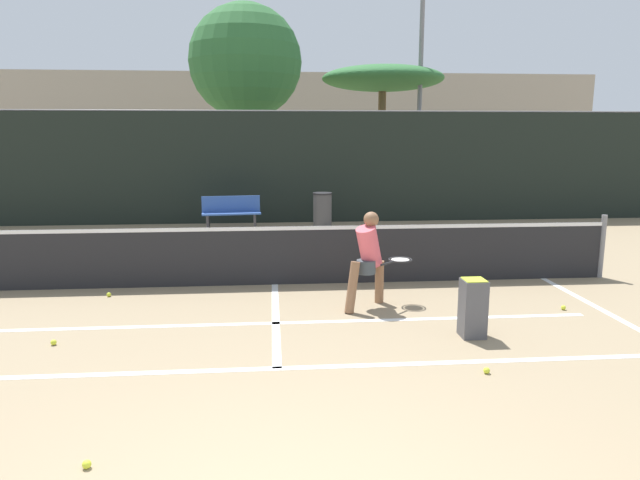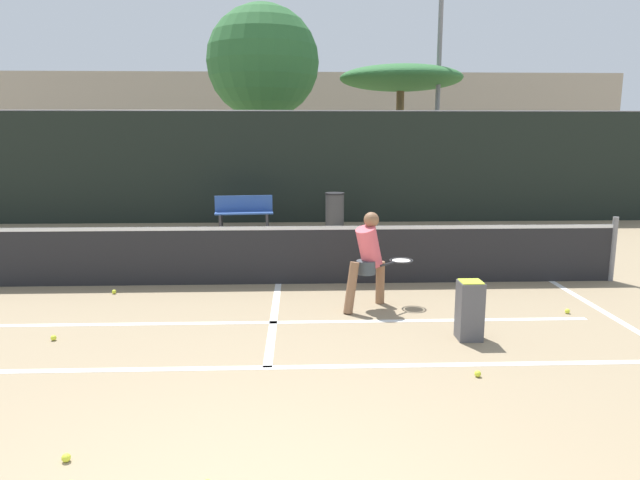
# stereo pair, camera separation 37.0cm
# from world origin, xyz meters

# --- Properties ---
(court_baseline_near) EXTENTS (11.00, 0.10, 0.01)m
(court_baseline_near) POSITION_xyz_m (0.00, 2.75, 0.00)
(court_baseline_near) COLOR white
(court_baseline_near) RESTS_ON ground
(court_service_line) EXTENTS (8.25, 0.10, 0.01)m
(court_service_line) POSITION_xyz_m (0.00, 4.19, 0.00)
(court_service_line) COLOR white
(court_service_line) RESTS_ON ground
(court_center_mark) EXTENTS (0.10, 3.36, 0.01)m
(court_center_mark) POSITION_xyz_m (0.00, 4.43, 0.00)
(court_center_mark) COLOR white
(court_center_mark) RESTS_ON ground
(court_sideline_right) EXTENTS (0.10, 4.36, 0.01)m
(court_sideline_right) POSITION_xyz_m (4.51, 4.43, 0.00)
(court_sideline_right) COLOR white
(court_sideline_right) RESTS_ON ground
(net) EXTENTS (11.09, 0.09, 1.07)m
(net) POSITION_xyz_m (0.00, 6.11, 0.51)
(net) COLOR slate
(net) RESTS_ON ground
(fence_back) EXTENTS (24.00, 0.06, 3.00)m
(fence_back) POSITION_xyz_m (0.00, 12.60, 1.50)
(fence_back) COLOR black
(fence_back) RESTS_ON ground
(player_practicing) EXTENTS (1.12, 0.77, 1.35)m
(player_practicing) POSITION_xyz_m (1.31, 4.81, 0.73)
(player_practicing) COLOR #8C6042
(player_practicing) RESTS_ON ground
(tennis_ball_scattered_0) EXTENTS (0.07, 0.07, 0.07)m
(tennis_ball_scattered_0) POSITION_xyz_m (-2.57, 3.64, 0.03)
(tennis_ball_scattered_0) COLOR #D1E033
(tennis_ball_scattered_0) RESTS_ON ground
(tennis_ball_scattered_1) EXTENTS (0.07, 0.07, 0.07)m
(tennis_ball_scattered_1) POSITION_xyz_m (3.98, 4.42, 0.03)
(tennis_ball_scattered_1) COLOR #D1E033
(tennis_ball_scattered_1) RESTS_ON ground
(tennis_ball_scattered_2) EXTENTS (0.07, 0.07, 0.07)m
(tennis_ball_scattered_2) POSITION_xyz_m (-2.48, 5.62, 0.03)
(tennis_ball_scattered_2) COLOR #D1E033
(tennis_ball_scattered_2) RESTS_ON ground
(tennis_ball_scattered_6) EXTENTS (0.07, 0.07, 0.07)m
(tennis_ball_scattered_6) POSITION_xyz_m (-1.41, 1.07, 0.03)
(tennis_ball_scattered_6) COLOR #D1E033
(tennis_ball_scattered_6) RESTS_ON ground
(tennis_ball_scattered_8) EXTENTS (0.07, 0.07, 0.07)m
(tennis_ball_scattered_8) POSITION_xyz_m (2.13, 2.45, 0.03)
(tennis_ball_scattered_8) COLOR #D1E033
(tennis_ball_scattered_8) RESTS_ON ground
(ball_hopper) EXTENTS (0.28, 0.28, 0.71)m
(ball_hopper) POSITION_xyz_m (2.35, 3.52, 0.37)
(ball_hopper) COLOR #4C4C51
(ball_hopper) RESTS_ON ground
(courtside_bench) EXTENTS (1.47, 0.52, 0.86)m
(courtside_bench) POSITION_xyz_m (-1.04, 11.38, 0.46)
(courtside_bench) COLOR #2D519E
(courtside_bench) RESTS_ON ground
(trash_bin) EXTENTS (0.49, 0.49, 0.93)m
(trash_bin) POSITION_xyz_m (1.25, 11.38, 0.47)
(trash_bin) COLOR #3F3F42
(trash_bin) RESTS_ON ground
(parked_car) EXTENTS (1.67, 4.09, 1.52)m
(parked_car) POSITION_xyz_m (3.64, 15.81, 0.64)
(parked_car) COLOR #B7B7BC
(parked_car) RESTS_ON ground
(floodlight_mast) EXTENTS (1.10, 0.24, 8.85)m
(floodlight_mast) POSITION_xyz_m (5.11, 16.98, 5.59)
(floodlight_mast) COLOR slate
(floodlight_mast) RESTS_ON ground
(tree_west) EXTENTS (4.38, 4.38, 4.78)m
(tree_west) POSITION_xyz_m (4.02, 18.08, 4.29)
(tree_west) COLOR brown
(tree_west) RESTS_ON ground
(tree_mid) EXTENTS (3.78, 3.78, 6.64)m
(tree_mid) POSITION_xyz_m (-0.83, 17.11, 4.74)
(tree_mid) COLOR brown
(tree_mid) RESTS_ON ground
(building_far) EXTENTS (36.00, 2.40, 5.59)m
(building_far) POSITION_xyz_m (0.00, 29.69, 2.80)
(building_far) COLOR gray
(building_far) RESTS_ON ground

